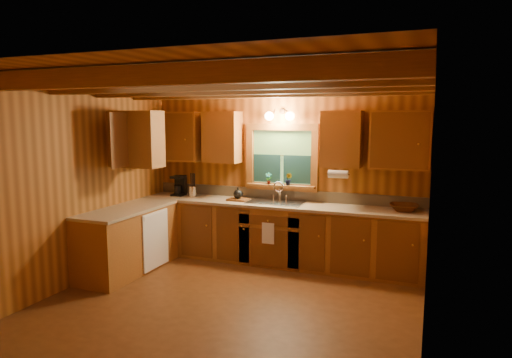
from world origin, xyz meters
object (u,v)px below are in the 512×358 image
object	(u,v)px
coffee_maker	(179,186)
cutting_board	(238,200)
wicker_basket	(404,208)
sink	(276,206)

from	to	relation	value
coffee_maker	cutting_board	distance (m)	1.08
cutting_board	wicker_basket	world-z (taller)	wicker_basket
coffee_maker	wicker_basket	xyz separation A→B (m)	(3.45, -0.01, -0.11)
coffee_maker	cutting_board	world-z (taller)	coffee_maker
sink	cutting_board	world-z (taller)	sink
sink	coffee_maker	bearing A→B (deg)	177.83
sink	coffee_maker	distance (m)	1.67
sink	wicker_basket	bearing A→B (deg)	1.68
coffee_maker	cutting_board	bearing A→B (deg)	-8.66
coffee_maker	wicker_basket	distance (m)	3.45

